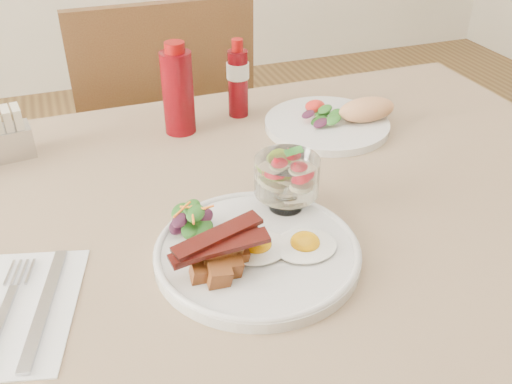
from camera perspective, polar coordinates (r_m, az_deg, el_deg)
The scene contains 12 objects.
table at distance 0.94m, azimuth -1.25°, elevation -5.92°, with size 1.33×0.88×0.75m.
chair_far at distance 1.56m, azimuth -9.18°, elevation 4.56°, with size 0.42×0.42×0.93m.
main_plate at distance 0.78m, azimuth 0.13°, elevation -6.13°, with size 0.28×0.28×0.02m, color silver.
fried_eggs at distance 0.77m, azimuth 2.50°, elevation -5.31°, with size 0.17×0.12×0.02m.
bacon_potato_pile at distance 0.72m, azimuth -3.66°, elevation -6.25°, with size 0.13×0.08×0.05m.
side_salad at distance 0.80m, azimuth -6.39°, elevation -2.87°, with size 0.08×0.07×0.04m.
fruit_cup at distance 0.83m, azimuth 3.09°, elevation 1.59°, with size 0.10×0.10×0.10m.
second_plate at distance 1.13m, azimuth 8.04°, elevation 7.18°, with size 0.26×0.24×0.06m.
ketchup_bottle at distance 1.08m, azimuth -7.81°, elevation 9.96°, with size 0.06×0.06×0.17m.
hot_sauce_bottle at distance 1.14m, azimuth -1.82°, elevation 11.19°, with size 0.05×0.05×0.16m.
sugar_caddy at distance 1.09m, azimuth -24.11°, elevation 5.02°, with size 0.11×0.07×0.09m.
napkin_cutlery at distance 0.76m, azimuth -22.00°, elevation -10.79°, with size 0.17×0.24×0.01m.
Camera 1 is at (-0.23, -0.69, 1.25)m, focal length 40.00 mm.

